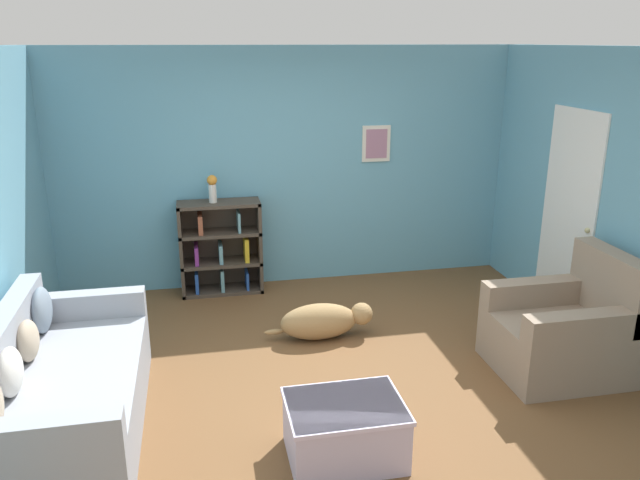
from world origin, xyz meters
The scene contains 9 objects.
ground_plane centered at (0.00, 0.00, 0.00)m, with size 14.00×14.00×0.00m, color brown.
wall_back centered at (0.00, 2.25, 1.30)m, with size 5.60×0.13×2.60m.
wall_right centered at (2.55, 0.02, 1.29)m, with size 0.16×5.00×2.60m.
couch centered at (-2.00, -0.38, 0.32)m, with size 0.96×2.00×0.85m.
bookshelf centered at (-0.77, 2.03, 0.49)m, with size 0.87×0.34×1.01m.
recliner_chair centered at (1.94, -0.28, 0.35)m, with size 1.03×0.89×1.01m.
coffee_table centered at (-0.13, -1.05, 0.21)m, with size 0.77×0.58×0.40m.
dog centered at (0.09, 0.68, 0.17)m, with size 1.02×0.30×0.34m.
vase centered at (-0.82, 2.01, 1.18)m, with size 0.11×0.11×0.29m.
Camera 1 is at (-0.99, -4.46, 2.64)m, focal length 35.00 mm.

